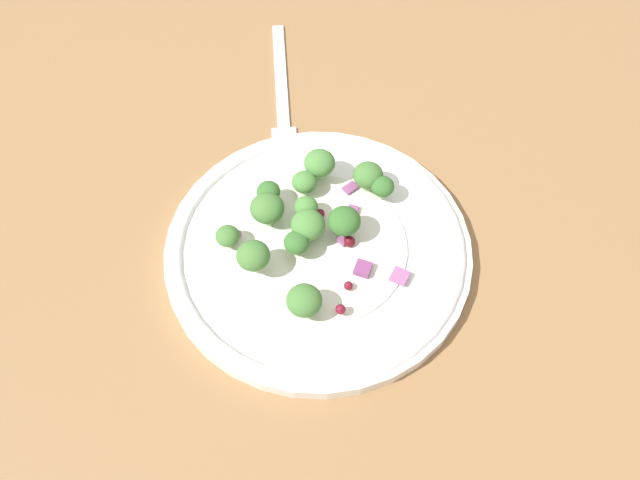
# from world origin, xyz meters

# --- Properties ---
(ground_plane) EXTENTS (1.80, 1.80, 0.02)m
(ground_plane) POSITION_xyz_m (0.00, 0.00, -0.01)
(ground_plane) COLOR olive
(plate) EXTENTS (0.26, 0.26, 0.02)m
(plate) POSITION_xyz_m (0.02, -0.00, 0.01)
(plate) COLOR white
(plate) RESTS_ON ground_plane
(dressing_pool) EXTENTS (0.15, 0.15, 0.00)m
(dressing_pool) POSITION_xyz_m (0.02, -0.00, 0.01)
(dressing_pool) COLOR white
(dressing_pool) RESTS_ON plate
(broccoli_floret_0) EXTENTS (0.02, 0.02, 0.02)m
(broccoli_floret_0) POSITION_xyz_m (0.02, 0.03, 0.03)
(broccoli_floret_0) COLOR #ADD18E
(broccoli_floret_0) RESTS_ON plate
(broccoli_floret_1) EXTENTS (0.02, 0.02, 0.02)m
(broccoli_floret_1) POSITION_xyz_m (0.00, -0.00, 0.03)
(broccoli_floret_1) COLOR #8EB77A
(broccoli_floret_1) RESTS_ON plate
(broccoli_floret_2) EXTENTS (0.03, 0.03, 0.03)m
(broccoli_floret_2) POSITION_xyz_m (0.05, 0.07, 0.03)
(broccoli_floret_2) COLOR #ADD18E
(broccoli_floret_2) RESTS_ON plate
(broccoli_floret_3) EXTENTS (0.03, 0.03, 0.03)m
(broccoli_floret_3) POSITION_xyz_m (-0.01, 0.04, 0.03)
(broccoli_floret_3) COLOR #9EC684
(broccoli_floret_3) RESTS_ON plate
(broccoli_floret_4) EXTENTS (0.02, 0.02, 0.02)m
(broccoli_floret_4) POSITION_xyz_m (0.00, 0.06, 0.03)
(broccoli_floret_4) COLOR #8EB77A
(broccoli_floret_4) RESTS_ON plate
(broccoli_floret_5) EXTENTS (0.03, 0.03, 0.03)m
(broccoli_floret_5) POSITION_xyz_m (0.09, 0.04, 0.03)
(broccoli_floret_5) COLOR #8EB77A
(broccoli_floret_5) RESTS_ON plate
(broccoli_floret_6) EXTENTS (0.03, 0.03, 0.03)m
(broccoli_floret_6) POSITION_xyz_m (0.02, 0.01, 0.03)
(broccoli_floret_6) COLOR #8EB77A
(broccoli_floret_6) RESTS_ON plate
(broccoli_floret_7) EXTENTS (0.03, 0.03, 0.03)m
(broccoli_floret_7) POSITION_xyz_m (0.04, 0.00, 0.03)
(broccoli_floret_7) COLOR #ADD18E
(broccoli_floret_7) RESTS_ON plate
(broccoli_floret_8) EXTENTS (0.03, 0.03, 0.03)m
(broccoli_floret_8) POSITION_xyz_m (-0.02, -0.05, 0.03)
(broccoli_floret_8) COLOR #9EC684
(broccoli_floret_8) RESTS_ON plate
(broccoli_floret_9) EXTENTS (0.02, 0.02, 0.02)m
(broccoli_floret_9) POSITION_xyz_m (0.09, 0.02, 0.03)
(broccoli_floret_9) COLOR #9EC684
(broccoli_floret_9) RESTS_ON plate
(broccoli_floret_10) EXTENTS (0.03, 0.03, 0.03)m
(broccoli_floret_10) POSITION_xyz_m (-0.04, -0.00, 0.04)
(broccoli_floret_10) COLOR #ADD18E
(broccoli_floret_10) RESTS_ON plate
(broccoli_floret_11) EXTENTS (0.02, 0.02, 0.02)m
(broccoli_floret_11) POSITION_xyz_m (-0.05, 0.03, 0.03)
(broccoli_floret_11) COLOR #ADD18E
(broccoli_floret_11) RESTS_ON plate
(broccoli_floret_12) EXTENTS (0.02, 0.02, 0.02)m
(broccoli_floret_12) POSITION_xyz_m (0.03, 0.06, 0.03)
(broccoli_floret_12) COLOR #ADD18E
(broccoli_floret_12) RESTS_ON plate
(cranberry_0) EXTENTS (0.01, 0.01, 0.01)m
(cranberry_0) POSITION_xyz_m (0.01, 0.02, 0.02)
(cranberry_0) COLOR #4C0A14
(cranberry_0) RESTS_ON plate
(cranberry_1) EXTENTS (0.01, 0.01, 0.01)m
(cranberry_1) POSITION_xyz_m (0.02, -0.05, 0.02)
(cranberry_1) COLOR maroon
(cranberry_1) RESTS_ON plate
(cranberry_2) EXTENTS (0.01, 0.01, 0.01)m
(cranberry_2) POSITION_xyz_m (0.03, 0.03, 0.02)
(cranberry_2) COLOR maroon
(cranberry_2) RESTS_ON plate
(cranberry_3) EXTENTS (0.01, 0.01, 0.01)m
(cranberry_3) POSITION_xyz_m (0.04, -0.01, 0.02)
(cranberry_3) COLOR maroon
(cranberry_3) RESTS_ON plate
(cranberry_4) EXTENTS (0.01, 0.01, 0.01)m
(cranberry_4) POSITION_xyz_m (0.01, -0.07, 0.02)
(cranberry_4) COLOR maroon
(cranberry_4) RESTS_ON plate
(onion_bit_0) EXTENTS (0.01, 0.02, 0.01)m
(onion_bit_0) POSITION_xyz_m (0.06, 0.02, 0.02)
(onion_bit_0) COLOR #934C84
(onion_bit_0) RESTS_ON plate
(onion_bit_1) EXTENTS (0.02, 0.02, 0.01)m
(onion_bit_1) POSITION_xyz_m (0.04, -0.04, 0.02)
(onion_bit_1) COLOR #843D75
(onion_bit_1) RESTS_ON plate
(onion_bit_2) EXTENTS (0.01, 0.01, 0.00)m
(onion_bit_2) POSITION_xyz_m (0.04, -0.01, 0.02)
(onion_bit_2) COLOR #934C84
(onion_bit_2) RESTS_ON plate
(onion_bit_3) EXTENTS (0.02, 0.02, 0.00)m
(onion_bit_3) POSITION_xyz_m (0.07, -0.06, 0.02)
(onion_bit_3) COLOR #A35B93
(onion_bit_3) RESTS_ON plate
(onion_bit_4) EXTENTS (0.01, 0.01, 0.00)m
(onion_bit_4) POSITION_xyz_m (0.07, 0.04, 0.02)
(onion_bit_4) COLOR #934C84
(onion_bit_4) RESTS_ON plate
(onion_bit_5) EXTENTS (0.01, 0.01, 0.01)m
(onion_bit_5) POSITION_xyz_m (-0.04, 0.04, 0.02)
(onion_bit_5) COLOR #A35B93
(onion_bit_5) RESTS_ON plate
(fork) EXTENTS (0.08, 0.18, 0.01)m
(fork) POSITION_xyz_m (0.07, 0.19, 0.00)
(fork) COLOR silver
(fork) RESTS_ON ground_plane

